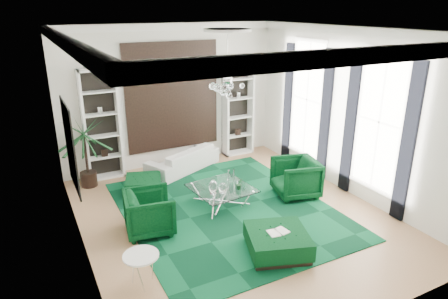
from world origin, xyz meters
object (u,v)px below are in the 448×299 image
armchair_left (150,212)px  ottoman_front (277,243)px  side_table (142,270)px  armchair_right (296,178)px  sofa (183,159)px  ottoman_side (144,185)px  palm (85,144)px  coffee_table (222,196)px

armchair_left → ottoman_front: 2.52m
armchair_left → side_table: size_ratio=1.63×
armchair_right → ottoman_front: (-1.70, -1.75, -0.23)m
sofa → side_table: size_ratio=3.74×
side_table → ottoman_front: bearing=-5.9°
sofa → armchair_right: (1.75, -2.65, 0.13)m
armchair_right → armchair_left: bearing=-76.3°
sofa → armchair_left: size_ratio=2.29×
ottoman_front → ottoman_side: bearing=111.5°
ottoman_side → ottoman_front: size_ratio=0.78×
armchair_left → palm: size_ratio=0.43×
sofa → palm: size_ratio=0.97×
armchair_right → ottoman_side: size_ratio=1.19×
ottoman_side → side_table: 3.45m
sofa → palm: 2.57m
armchair_left → armchair_right: armchair_right is taller
sofa → palm: palm is taller
ottoman_front → palm: palm is taller
armchair_left → armchair_right: 3.50m
sofa → ottoman_front: 4.40m
ottoman_front → armchair_right: bearing=45.8°
armchair_right → ottoman_side: 3.59m
armchair_left → ottoman_side: bearing=-3.6°
armchair_right → side_table: 4.37m
ottoman_front → palm: bearing=119.1°
armchair_right → ottoman_front: bearing=-30.4°
ottoman_front → side_table: side_table is taller
side_table → sofa: bearing=60.5°
coffee_table → side_table: bearing=-141.8°
ottoman_side → palm: bearing=139.2°
armchair_right → side_table: bearing=-56.2°
side_table → ottoman_side: bearing=73.1°
sofa → armchair_right: size_ratio=2.18×
armchair_right → side_table: size_ratio=1.72×
sofa → coffee_table: size_ratio=1.72×
ottoman_side → side_table: size_ratio=1.44×
armchair_left → side_table: armchair_left is taller
coffee_table → armchair_left: bearing=-168.7°
armchair_left → ottoman_side: size_ratio=1.14×
side_table → palm: (-0.10, 4.25, 0.81)m
armchair_left → ottoman_front: armchair_left is taller
palm → armchair_left: bearing=-75.7°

